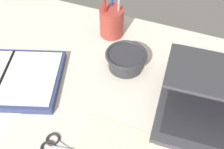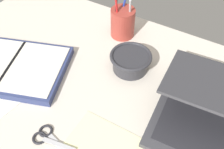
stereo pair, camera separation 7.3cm
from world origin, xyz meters
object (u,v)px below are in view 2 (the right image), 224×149
Objects in this scene: laptop at (223,124)px; scissors at (46,137)px; pen_cup at (123,22)px; planner at (12,67)px; bowl at (131,61)px.

laptop is 46.61cm from scissors.
laptop is at bearing -29.18° from pen_cup.
pen_cup is 42.15cm from planner.
bowl is 1.10× the size of scissors.
pen_cup is 0.39× the size of planner.
laptop is 66.75cm from planner.
planner is (-65.70, -11.25, -3.49)cm from laptop.
laptop reaches higher than bowl.
planner is 3.31× the size of scissors.
bowl is 0.33× the size of planner.
pen_cup is 1.31× the size of scissors.
planner is 29.86cm from scissors.
planner is (-22.61, -35.32, -4.24)cm from pen_cup.
laptop is 49.37cm from pen_cup.
pen_cup is (-43.10, 24.07, 0.75)cm from laptop.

